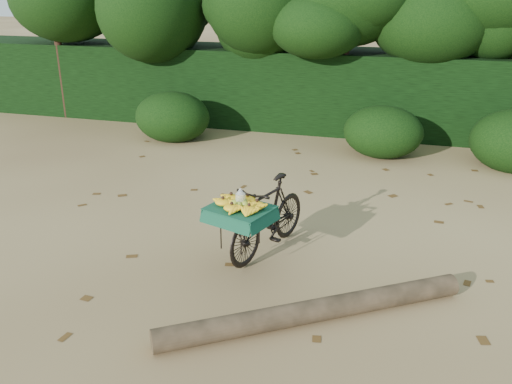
# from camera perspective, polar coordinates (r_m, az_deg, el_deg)

# --- Properties ---
(ground) EXTENTS (80.00, 80.00, 0.00)m
(ground) POSITION_cam_1_polar(r_m,az_deg,el_deg) (7.39, -1.03, -4.99)
(ground) COLOR tan
(ground) RESTS_ON ground
(vendor_bicycle) EXTENTS (1.10, 1.80, 0.99)m
(vendor_bicycle) POSITION_cam_1_polar(r_m,az_deg,el_deg) (6.85, 1.17, -2.52)
(vendor_bicycle) COLOR black
(vendor_bicycle) RESTS_ON ground
(fallen_log) EXTENTS (2.89, 2.07, 0.24)m
(fallen_log) POSITION_cam_1_polar(r_m,az_deg,el_deg) (5.71, 6.20, -12.33)
(fallen_log) COLOR brown
(fallen_log) RESTS_ON ground
(hedge_backdrop) EXTENTS (26.00, 1.80, 1.80)m
(hedge_backdrop) POSITION_cam_1_polar(r_m,az_deg,el_deg) (12.99, 7.26, 10.67)
(hedge_backdrop) COLOR black
(hedge_backdrop) RESTS_ON ground
(tree_row) EXTENTS (14.50, 2.00, 4.00)m
(tree_row) POSITION_cam_1_polar(r_m,az_deg,el_deg) (12.17, 3.74, 15.31)
(tree_row) COLOR black
(tree_row) RESTS_ON ground
(bush_clumps) EXTENTS (8.80, 1.70, 0.90)m
(bush_clumps) POSITION_cam_1_polar(r_m,az_deg,el_deg) (11.09, 8.03, 6.39)
(bush_clumps) COLOR black
(bush_clumps) RESTS_ON ground
(leaf_litter) EXTENTS (7.00, 7.30, 0.01)m
(leaf_litter) POSITION_cam_1_polar(r_m,az_deg,el_deg) (7.95, 0.35, -2.95)
(leaf_litter) COLOR #533616
(leaf_litter) RESTS_ON ground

